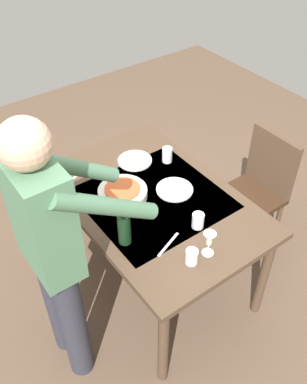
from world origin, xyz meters
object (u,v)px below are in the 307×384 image
object	(u,v)px
chair_near	(259,185)
water_cup_near_right	(167,155)
dinner_plate_near	(135,161)
person_server	(54,249)
dinner_plate_far	(175,189)
wine_bottle	(124,227)
water_cup_near_left	(198,221)
water_cup_far_left	(192,257)
dining_table	(153,208)
wine_glass_left	(209,240)
serving_bowl_pasta	(123,192)

from	to	relation	value
chair_near	water_cup_near_right	size ratio (longest dim) A/B	8.67
chair_near	dinner_plate_near	distance (m)	0.91
person_server	dinner_plate_far	world-z (taller)	person_server
person_server	wine_bottle	distance (m)	0.40
water_cup_near_left	water_cup_far_left	world-z (taller)	water_cup_near_left
water_cup_far_left	water_cup_near_left	bearing A→B (deg)	-47.60
dining_table	wine_glass_left	world-z (taller)	wine_glass_left
water_cup_far_left	serving_bowl_pasta	bearing A→B (deg)	0.77
water_cup_far_left	chair_near	bearing A→B (deg)	-68.06
wine_bottle	water_cup_far_left	bearing A→B (deg)	-148.64
water_cup_near_right	water_cup_far_left	distance (m)	0.88
wine_glass_left	water_cup_far_left	world-z (taller)	wine_glass_left
serving_bowl_pasta	dinner_plate_far	distance (m)	0.33
serving_bowl_pasta	dinner_plate_near	xyz separation A→B (m)	(0.25, -0.26, -0.03)
water_cup_far_left	dinner_plate_far	distance (m)	0.57
dinner_plate_near	wine_glass_left	bearing A→B (deg)	171.06
wine_glass_left	water_cup_near_right	xyz separation A→B (m)	(0.77, -0.32, -0.05)
dining_table	serving_bowl_pasta	xyz separation A→B (m)	(0.12, 0.14, 0.11)
wine_bottle	water_cup_near_right	bearing A→B (deg)	-55.02
person_server	dining_table	bearing A→B (deg)	-75.75
wine_glass_left	dinner_plate_far	bearing A→B (deg)	-18.97
serving_bowl_pasta	person_server	bearing A→B (deg)	117.82
water_cup_far_left	dinner_plate_far	bearing A→B (deg)	-29.57
serving_bowl_pasta	dinner_plate_far	size ratio (longest dim) A/B	1.30
wine_glass_left	person_server	bearing A→B (deg)	64.31
person_server	wine_bottle	world-z (taller)	person_server
water_cup_near_left	water_cup_near_right	size ratio (longest dim) A/B	0.87
water_cup_near_left	dinner_plate_far	distance (m)	0.34
water_cup_near_right	serving_bowl_pasta	bearing A→B (deg)	105.84
wine_bottle	water_cup_far_left	size ratio (longest dim) A/B	3.39
person_server	dinner_plate_far	bearing A→B (deg)	-79.25
water_cup_near_left	serving_bowl_pasta	bearing A→B (deg)	23.79
wine_glass_left	water_cup_near_right	size ratio (longest dim) A/B	1.44
water_cup_far_left	water_cup_near_right	bearing A→B (deg)	-29.23
chair_near	water_cup_far_left	world-z (taller)	chair_near
wine_glass_left	water_cup_near_left	xyz separation A→B (m)	(0.18, -0.09, -0.06)
water_cup_near_left	serving_bowl_pasta	size ratio (longest dim) A/B	0.30
chair_near	water_cup_near_left	size ratio (longest dim) A/B	10.00
water_cup_near_right	water_cup_far_left	bearing A→B (deg)	150.77
water_cup_near_left	dining_table	bearing A→B (deg)	10.25
serving_bowl_pasta	dinner_plate_far	xyz separation A→B (m)	(-0.14, -0.29, -0.03)
wine_glass_left	water_cup_near_right	world-z (taller)	wine_glass_left
water_cup_near_right	water_cup_far_left	size ratio (longest dim) A/B	1.20
dinner_plate_near	dinner_plate_far	world-z (taller)	same
water_cup_near_left	dinner_plate_near	distance (m)	0.72
chair_near	wine_bottle	distance (m)	1.23
wine_bottle	dinner_plate_far	size ratio (longest dim) A/B	1.29
chair_near	water_cup_far_left	bearing A→B (deg)	111.94
wine_glass_left	dinner_plate_near	distance (m)	0.91
wine_bottle	dinner_plate_near	distance (m)	0.73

